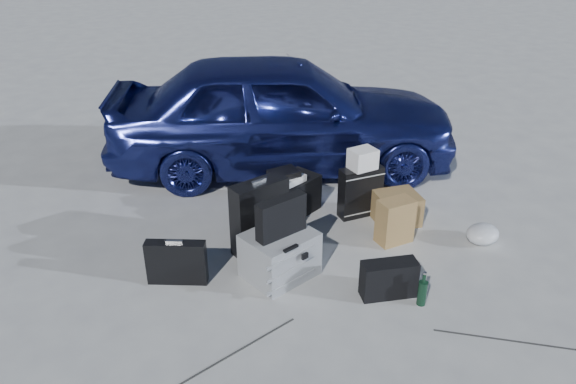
% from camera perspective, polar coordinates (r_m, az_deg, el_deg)
% --- Properties ---
extents(ground, '(60.00, 60.00, 0.00)m').
position_cam_1_polar(ground, '(4.74, 6.86, -9.06)').
color(ground, '#B6B7B2').
rests_on(ground, ground).
extents(car, '(4.21, 2.74, 1.33)m').
position_cam_1_polar(car, '(6.46, -0.59, 8.13)').
color(car, navy).
rests_on(car, ground).
extents(pelican_case, '(0.66, 0.60, 0.40)m').
position_cam_1_polar(pelican_case, '(4.68, -0.85, -6.38)').
color(pelican_case, gray).
rests_on(pelican_case, ground).
extents(laptop_bag, '(0.45, 0.22, 0.33)m').
position_cam_1_polar(laptop_bag, '(4.49, -0.71, -2.55)').
color(laptop_bag, black).
rests_on(laptop_bag, pelican_case).
extents(briefcase, '(0.49, 0.30, 0.38)m').
position_cam_1_polar(briefcase, '(4.69, -11.26, -7.02)').
color(briefcase, black).
rests_on(briefcase, ground).
extents(suitcase_left, '(0.55, 0.31, 0.67)m').
position_cam_1_polar(suitcase_left, '(4.95, -2.90, -2.49)').
color(suitcase_left, black).
rests_on(suitcase_left, ground).
extents(suitcase_right, '(0.43, 0.15, 0.51)m').
position_cam_1_polar(suitcase_right, '(5.58, 7.37, 0.02)').
color(suitcase_right, black).
rests_on(suitcase_right, ground).
extents(white_carton, '(0.27, 0.22, 0.20)m').
position_cam_1_polar(white_carton, '(5.42, 7.59, 3.36)').
color(white_carton, white).
rests_on(white_carton, suitcase_right).
extents(duffel_bag, '(0.82, 0.62, 0.38)m').
position_cam_1_polar(duffel_bag, '(5.53, -0.25, -0.80)').
color(duffel_bag, black).
rests_on(duffel_bag, ground).
extents(flat_box_white, '(0.45, 0.40, 0.07)m').
position_cam_1_polar(flat_box_white, '(5.43, -0.50, 1.29)').
color(flat_box_white, white).
rests_on(flat_box_white, duffel_bag).
extents(flat_box_black, '(0.30, 0.23, 0.06)m').
position_cam_1_polar(flat_box_black, '(5.41, -0.42, 1.91)').
color(flat_box_black, black).
rests_on(flat_box_black, flat_box_white).
extents(kraft_bag, '(0.33, 0.21, 0.42)m').
position_cam_1_polar(kraft_bag, '(5.21, 10.82, -2.93)').
color(kraft_bag, '#A68048').
rests_on(kraft_bag, ground).
extents(cardboard_box, '(0.44, 0.40, 0.30)m').
position_cam_1_polar(cardboard_box, '(5.56, 10.99, -1.63)').
color(cardboard_box, brown).
rests_on(cardboard_box, ground).
extents(plastic_bag, '(0.38, 0.34, 0.18)m').
position_cam_1_polar(plastic_bag, '(5.46, 19.16, -4.05)').
color(plastic_bag, silver).
rests_on(plastic_bag, ground).
extents(messenger_bag, '(0.46, 0.25, 0.31)m').
position_cam_1_polar(messenger_bag, '(4.55, 10.20, -8.69)').
color(messenger_bag, black).
rests_on(messenger_bag, ground).
extents(green_bottle, '(0.09, 0.09, 0.29)m').
position_cam_1_polar(green_bottle, '(4.52, 13.53, -9.57)').
color(green_bottle, black).
rests_on(green_bottle, ground).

